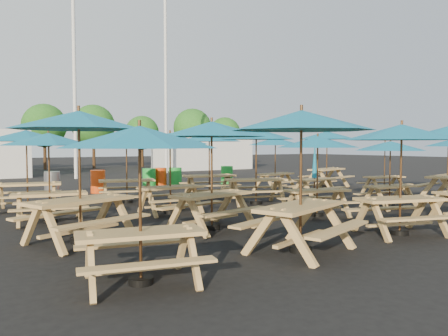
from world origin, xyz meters
TOP-DOWN VIEW (x-y plane):
  - ground at (0.00, 0.00)m, footprint 120.00×120.00m
  - picnic_unit_0 at (-5.91, -5.72)m, footprint 2.57×2.57m
  - picnic_unit_1 at (-5.96, -2.72)m, footprint 3.29×3.29m
  - picnic_unit_2 at (-6.03, -0.10)m, footprint 2.57×2.57m
  - picnic_unit_3 at (-6.16, 2.49)m, footprint 2.78×2.78m
  - picnic_unit_4 at (-2.86, -5.54)m, footprint 3.22×3.22m
  - picnic_unit_5 at (-3.11, -2.89)m, footprint 2.94×2.94m
  - picnic_unit_6 at (-2.89, -0.27)m, footprint 2.26×2.26m
  - picnic_unit_7 at (-3.15, 2.48)m, footprint 2.80×2.80m
  - picnic_unit_8 at (-0.05, -5.54)m, footprint 2.91×2.91m
  - picnic_unit_9 at (0.19, -2.83)m, footprint 2.64×2.64m
  - picnic_unit_10 at (0.24, -0.04)m, footprint 3.07×3.07m
  - picnic_unit_11 at (0.03, 2.56)m, footprint 2.78×2.78m
  - picnic_unit_13 at (3.13, -2.89)m, footprint 2.19×2.19m
  - picnic_unit_14 at (2.86, 0.02)m, footprint 1.79×1.61m
  - picnic_unit_15 at (3.19, 2.63)m, footprint 2.66×2.66m
  - picnic_unit_18 at (6.28, -0.29)m, footprint 2.36×2.36m
  - picnic_unit_19 at (6.19, 2.70)m, footprint 3.07×3.07m
  - waste_bin_0 at (-4.81, 6.01)m, footprint 0.56×0.56m
  - waste_bin_1 at (-3.10, 5.93)m, footprint 0.56×0.56m
  - waste_bin_2 at (-0.91, 6.01)m, footprint 0.56×0.56m
  - waste_bin_3 at (-0.31, 6.22)m, footprint 0.56×0.56m
  - waste_bin_4 at (0.32, 6.01)m, footprint 0.56×0.56m
  - waste_bin_5 at (3.07, 6.10)m, footprint 0.56×0.56m
  - mast_0 at (-2.00, 14.00)m, footprint 0.20×0.20m
  - mast_1 at (4.50, 16.00)m, footprint 0.20×0.20m
  - event_tent_1 at (9.00, 19.00)m, footprint 7.00×4.00m
  - tree_3 at (-1.75, 24.72)m, footprint 3.36×3.36m
  - tree_4 at (1.90, 24.26)m, footprint 3.41×3.41m
  - tree_5 at (6.22, 24.67)m, footprint 2.94×2.94m
  - tree_6 at (10.23, 22.90)m, footprint 3.38×3.38m
  - tree_7 at (13.63, 22.92)m, footprint 2.95×2.95m

SIDE VIEW (x-z plane):
  - ground at x=0.00m, z-range 0.00..0.00m
  - waste_bin_0 at x=-4.81m, z-range 0.00..0.90m
  - waste_bin_1 at x=-3.10m, z-range 0.00..0.90m
  - waste_bin_2 at x=-0.91m, z-range 0.00..0.90m
  - waste_bin_3 at x=-0.31m, z-range 0.00..0.90m
  - waste_bin_4 at x=0.32m, z-range 0.00..0.90m
  - waste_bin_5 at x=3.07m, z-range 0.00..0.90m
  - picnic_unit_14 at x=2.86m, z-range -0.19..1.92m
  - event_tent_1 at x=9.00m, z-range 0.00..2.60m
  - picnic_unit_18 at x=6.28m, z-range 0.76..2.78m
  - picnic_unit_13 at x=3.13m, z-range 0.76..2.79m
  - picnic_unit_9 at x=0.19m, z-range 0.80..2.95m
  - picnic_unit_0 at x=-5.91m, z-range 0.81..2.99m
  - picnic_unit_2 at x=-6.03m, z-range 0.83..3.04m
  - picnic_unit_15 at x=3.19m, z-range 0.83..3.05m
  - picnic_unit_6 at x=-2.89m, z-range 0.84..3.09m
  - picnic_unit_7 at x=-3.15m, z-range 0.86..3.14m
  - picnic_unit_8 at x=-0.05m, z-range 0.88..3.23m
  - picnic_unit_3 at x=-6.16m, z-range 0.88..3.23m
  - picnic_unit_11 at x=0.03m, z-range 0.89..3.28m
  - picnic_unit_10 at x=0.24m, z-range 0.91..3.35m
  - picnic_unit_5 at x=-3.11m, z-range 0.92..3.36m
  - picnic_unit_4 at x=-2.86m, z-range 0.95..3.47m
  - picnic_unit_19 at x=6.19m, z-range 0.95..3.48m
  - picnic_unit_1 at x=-5.96m, z-range 0.96..3.54m
  - tree_5 at x=6.22m, z-range 0.75..5.20m
  - tree_7 at x=13.63m, z-range 0.75..5.23m
  - tree_3 at x=-1.75m, z-range 0.86..5.95m
  - tree_6 at x=10.23m, z-range 0.86..5.99m
  - tree_4 at x=1.90m, z-range 0.87..6.04m
  - mast_0 at x=-2.00m, z-range 0.00..12.00m
  - mast_1 at x=4.50m, z-range 0.00..12.00m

